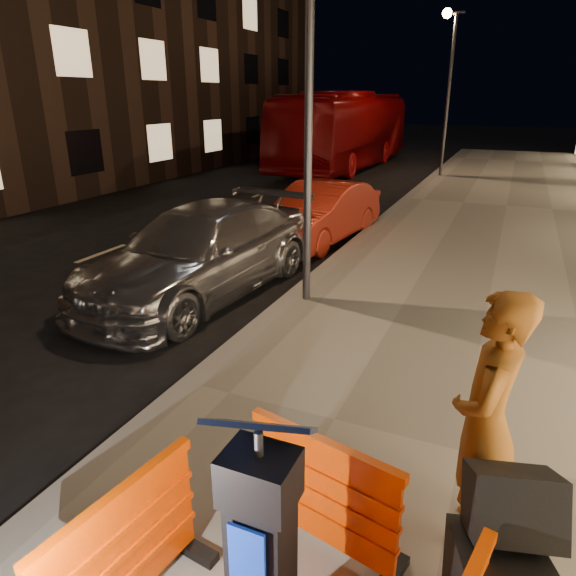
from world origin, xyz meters
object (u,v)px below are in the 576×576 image
at_px(barrier_back, 322,496).
at_px(man, 486,423).
at_px(bus_doubledecker, 344,167).
at_px(parking_kiosk, 262,561).
at_px(car_red, 319,241).
at_px(car_silver, 203,293).
at_px(barrier_kerbside, 124,554).

height_order(barrier_back, man, man).
bearing_deg(bus_doubledecker, parking_kiosk, -72.91).
height_order(parking_kiosk, car_red, parking_kiosk).
relative_size(bus_doubledecker, man, 6.24).
height_order(parking_kiosk, man, man).
xyz_separation_m(car_silver, car_red, (0.68, 4.05, 0.00)).
distance_m(barrier_kerbside, bus_doubledecker, 23.12).
distance_m(barrier_back, bus_doubledecker, 22.46).
relative_size(barrier_kerbside, car_silver, 0.24).
xyz_separation_m(car_silver, bus_doubledecker, (-2.85, 17.03, 0.00)).
bearing_deg(car_silver, parking_kiosk, -48.60).
bearing_deg(parking_kiosk, man, 67.28).
relative_size(parking_kiosk, barrier_back, 1.40).
height_order(barrier_back, car_red, barrier_back).
xyz_separation_m(barrier_kerbside, man, (1.93, 1.52, 0.51)).
xyz_separation_m(barrier_kerbside, car_silver, (-2.88, 5.35, -0.62)).
relative_size(car_red, man, 2.10).
bearing_deg(man, barrier_kerbside, -46.75).
bearing_deg(man, barrier_back, -54.69).
bearing_deg(bus_doubledecker, car_silver, -80.02).
relative_size(barrier_back, man, 0.62).
bearing_deg(parking_kiosk, car_silver, 135.65).
xyz_separation_m(barrier_back, barrier_kerbside, (-0.95, -0.95, 0.00)).
distance_m(parking_kiosk, barrier_back, 1.02).
xyz_separation_m(barrier_kerbside, car_red, (-2.20, 9.41, -0.62)).
bearing_deg(bus_doubledecker, barrier_kerbside, -75.16).
xyz_separation_m(barrier_back, bus_doubledecker, (-6.68, 21.44, -0.62)).
xyz_separation_m(parking_kiosk, man, (0.98, 1.52, 0.14)).
bearing_deg(barrier_back, car_silver, 144.08).
xyz_separation_m(parking_kiosk, bus_doubledecker, (-6.68, 22.39, -1.00)).
height_order(barrier_kerbside, car_red, barrier_kerbside).
bearing_deg(car_silver, barrier_kerbside, -55.90).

